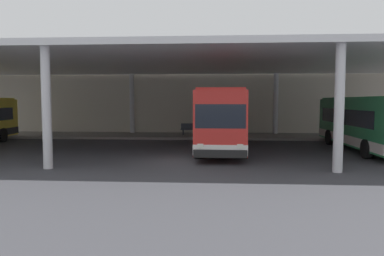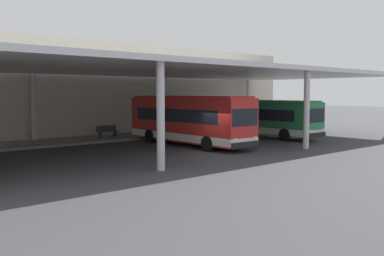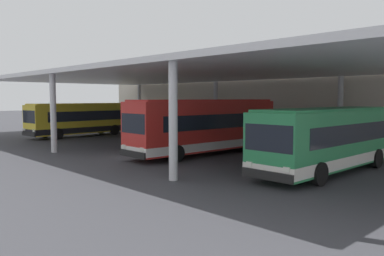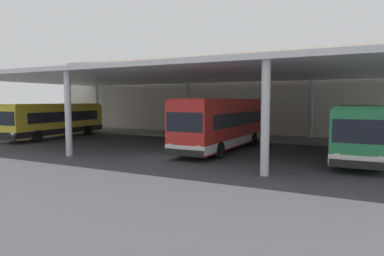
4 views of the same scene
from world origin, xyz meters
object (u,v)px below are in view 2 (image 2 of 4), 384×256
(bus_middle_bay, at_px, (262,118))
(trash_bin, at_px, (138,129))
(bench_waiting, at_px, (107,131))
(bus_second_bay, at_px, (188,120))

(bus_middle_bay, bearing_deg, trash_bin, 136.62)
(bench_waiting, distance_m, trash_bin, 3.01)
(bus_second_bay, distance_m, bus_middle_bay, 8.52)
(bus_middle_bay, height_order, bench_waiting, bus_middle_bay)
(bus_second_bay, xyz_separation_m, trash_bin, (0.69, 7.48, -1.16))
(trash_bin, bearing_deg, bench_waiting, 179.54)
(bus_middle_bay, bearing_deg, bench_waiting, 145.58)
(bus_second_bay, height_order, trash_bin, bus_second_bay)
(bus_second_bay, bearing_deg, bus_middle_bay, 0.52)
(trash_bin, bearing_deg, bus_middle_bay, -43.38)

